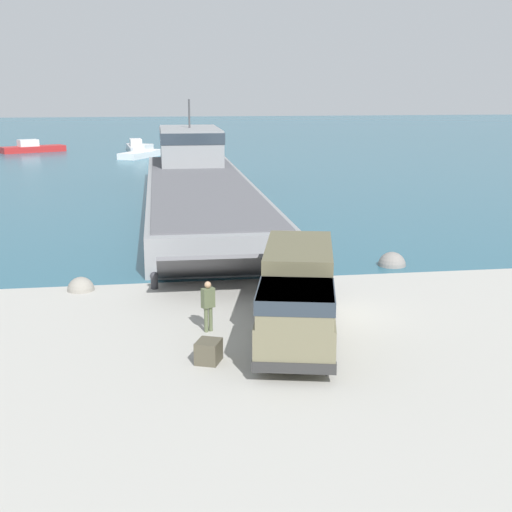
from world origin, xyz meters
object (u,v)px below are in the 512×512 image
(moored_boat_b, at_px, (142,153))
(cargo_crate, at_px, (209,351))
(soldier_on_ramp, at_px, (208,303))
(moored_boat_c, at_px, (136,147))
(mooring_bollard, at_px, (154,280))
(military_truck, at_px, (298,294))
(moored_boat_a, at_px, (32,148))
(landing_craft, at_px, (197,178))

(moored_boat_b, bearing_deg, cargo_crate, 121.92)
(soldier_on_ramp, height_order, cargo_crate, soldier_on_ramp)
(moored_boat_c, bearing_deg, mooring_bollard, 86.25)
(soldier_on_ramp, distance_m, mooring_bollard, 6.01)
(military_truck, xyz_separation_m, moored_boat_b, (-5.31, 65.22, -1.03))
(moored_boat_a, relative_size, mooring_bollard, 11.37)
(moored_boat_b, bearing_deg, moored_boat_a, -2.91)
(military_truck, distance_m, moored_boat_b, 65.44)
(mooring_bollard, bearing_deg, landing_craft, 81.59)
(moored_boat_a, bearing_deg, moored_boat_c, 59.05)
(moored_boat_a, bearing_deg, cargo_crate, -13.95)
(moored_boat_c, height_order, cargo_crate, moored_boat_c)
(cargo_crate, bearing_deg, moored_boat_c, 92.22)
(landing_craft, bearing_deg, moored_boat_a, 113.35)
(soldier_on_ramp, distance_m, cargo_crate, 2.91)
(landing_craft, bearing_deg, military_truck, -86.95)
(soldier_on_ramp, distance_m, moored_boat_c, 72.19)
(moored_boat_b, relative_size, moored_boat_c, 0.82)
(mooring_bollard, bearing_deg, moored_boat_b, 90.63)
(moored_boat_a, bearing_deg, landing_craft, -3.50)
(moored_boat_b, height_order, mooring_bollard, moored_boat_b)
(cargo_crate, bearing_deg, mooring_bollard, 100.12)
(landing_craft, xyz_separation_m, moored_boat_c, (-4.86, 42.83, -1.17))
(military_truck, relative_size, mooring_bollard, 11.25)
(military_truck, xyz_separation_m, mooring_bollard, (-4.66, 6.81, -1.14))
(landing_craft, height_order, moored_boat_a, landing_craft)
(military_truck, bearing_deg, moored_boat_c, -161.88)
(moored_boat_a, xyz_separation_m, mooring_bollard, (14.75, -67.56, -0.15))
(mooring_bollard, xyz_separation_m, cargo_crate, (1.52, -8.53, -0.05))
(landing_craft, height_order, cargo_crate, landing_craft)
(soldier_on_ramp, bearing_deg, cargo_crate, 148.23)
(military_truck, xyz_separation_m, moored_boat_a, (-19.42, 74.37, -0.98))
(military_truck, distance_m, moored_boat_c, 73.47)
(cargo_crate, bearing_deg, moored_boat_a, 102.07)
(moored_boat_a, xyz_separation_m, cargo_crate, (16.27, -76.09, -0.20))
(military_truck, height_order, cargo_crate, military_truck)
(landing_craft, xyz_separation_m, military_truck, (1.18, -30.38, -0.17))
(moored_boat_b, height_order, cargo_crate, moored_boat_b)
(mooring_bollard, bearing_deg, military_truck, -55.58)
(moored_boat_a, height_order, moored_boat_b, moored_boat_a)
(moored_boat_c, bearing_deg, landing_craft, 91.54)
(soldier_on_ramp, bearing_deg, moored_boat_a, -14.12)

